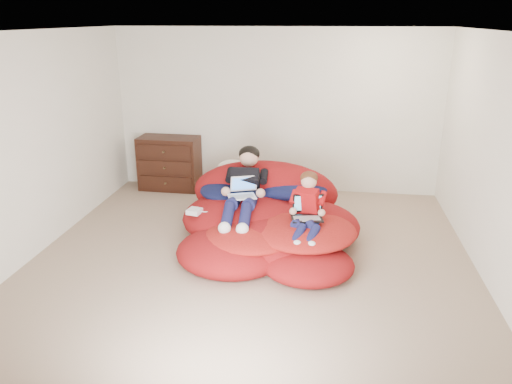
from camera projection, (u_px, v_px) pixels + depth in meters
The scene contains 9 objects.
room_shell at pixel (252, 240), 5.70m from camera, with size 5.10×5.10×2.77m.
dresser at pixel (170, 163), 7.96m from camera, with size 0.95×0.54×0.85m.
beanbag_pile at pixel (268, 219), 6.16m from camera, with size 2.23×2.36×0.90m.
cream_pillow at pixel (233, 170), 6.93m from camera, with size 0.45×0.29×0.29m, color beige.
older_boy at pixel (245, 184), 6.16m from camera, with size 0.37×1.35×0.73m.
younger_boy at pixel (307, 206), 5.60m from camera, with size 0.36×0.84×0.66m.
laptop_white at pixel (243, 191), 6.04m from camera, with size 0.39×0.42×0.23m.
laptop_black at pixel (307, 212), 5.62m from camera, with size 0.39×0.38×0.25m.
power_adapter at pixel (194, 211), 6.00m from camera, with size 0.15×0.15×0.06m, color white.
Camera 1 is at (0.80, -5.13, 2.63)m, focal length 35.00 mm.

